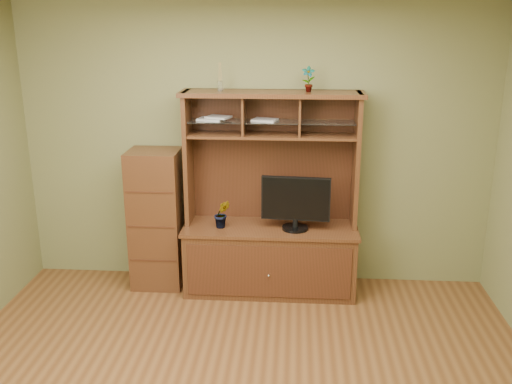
# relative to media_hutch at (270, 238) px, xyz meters

# --- Properties ---
(room) EXTENTS (4.54, 4.04, 2.74)m
(room) POSITION_rel_media_hutch_xyz_m (-0.16, -1.73, 0.83)
(room) COLOR brown
(room) RESTS_ON ground
(media_hutch) EXTENTS (1.66, 0.61, 1.90)m
(media_hutch) POSITION_rel_media_hutch_xyz_m (0.00, 0.00, 0.00)
(media_hutch) COLOR #422212
(media_hutch) RESTS_ON room
(monitor) EXTENTS (0.64, 0.24, 0.50)m
(monitor) POSITION_rel_media_hutch_xyz_m (0.23, -0.08, 0.39)
(monitor) COLOR black
(monitor) RESTS_ON media_hutch
(orchid_plant) EXTENTS (0.17, 0.15, 0.27)m
(orchid_plant) POSITION_rel_media_hutch_xyz_m (-0.45, -0.08, 0.26)
(orchid_plant) COLOR #325A1F
(orchid_plant) RESTS_ON media_hutch
(top_plant) EXTENTS (0.12, 0.08, 0.22)m
(top_plant) POSITION_rel_media_hutch_xyz_m (0.32, 0.08, 1.49)
(top_plant) COLOR #296724
(top_plant) RESTS_ON media_hutch
(reed_diffuser) EXTENTS (0.05, 0.05, 0.25)m
(reed_diffuser) POSITION_rel_media_hutch_xyz_m (-0.47, 0.08, 1.48)
(reed_diffuser) COLOR silver
(reed_diffuser) RESTS_ON media_hutch
(magazines) EXTENTS (0.75, 0.22, 0.04)m
(magazines) POSITION_rel_media_hutch_xyz_m (-0.37, 0.08, 1.13)
(magazines) COLOR silver
(magazines) RESTS_ON media_hutch
(side_cabinet) EXTENTS (0.48, 0.44, 1.35)m
(side_cabinet) POSITION_rel_media_hutch_xyz_m (-1.10, 0.03, 0.15)
(side_cabinet) COLOR #422212
(side_cabinet) RESTS_ON room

